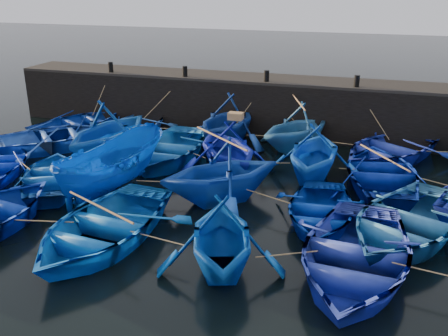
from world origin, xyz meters
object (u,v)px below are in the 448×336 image
(boat_13, at_px, (2,163))
(boat_8, at_px, (167,148))
(wooden_crate, at_px, (236,116))
(boat_0, at_px, (80,122))

(boat_13, bearing_deg, boat_8, -174.40)
(boat_13, bearing_deg, wooden_crate, 172.57)
(boat_8, relative_size, boat_13, 1.35)
(boat_0, relative_size, boat_8, 0.87)
(boat_0, relative_size, wooden_crate, 9.02)
(boat_0, xyz_separation_m, boat_13, (0.20, -5.65, -0.07))
(boat_8, relative_size, wooden_crate, 10.34)
(boat_0, xyz_separation_m, boat_8, (5.73, -2.54, 0.07))
(boat_0, distance_m, boat_8, 6.27)
(boat_13, xyz_separation_m, wooden_crate, (8.60, 2.53, 1.89))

